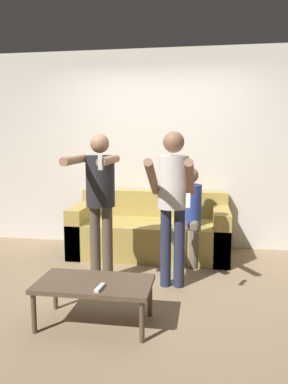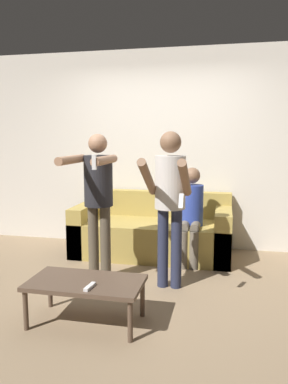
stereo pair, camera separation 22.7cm
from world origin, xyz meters
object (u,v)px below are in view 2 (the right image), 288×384
(person_standing_left, at_px, (98,192))
(remote_on_table, at_px, (90,287))
(couch, at_px, (153,233))
(person_seated, at_px, (191,211))
(coffee_table, at_px, (86,285))
(person_standing_right, at_px, (170,193))

(person_standing_left, bearing_deg, remote_on_table, -74.71)
(couch, bearing_deg, person_seated, -22.31)
(person_seated, bearing_deg, coffee_table, -112.13)
(couch, relative_size, coffee_table, 2.14)
(person_standing_left, height_order, remote_on_table, person_standing_left)
(person_standing_left, relative_size, remote_on_table, 10.16)
(couch, distance_m, coffee_table, 1.94)
(person_standing_left, relative_size, coffee_table, 1.67)
(person_standing_right, height_order, remote_on_table, person_standing_right)
(remote_on_table, bearing_deg, couch, 87.29)
(person_seated, distance_m, coffee_table, 1.88)
(couch, bearing_deg, remote_on_table, -92.71)
(couch, relative_size, remote_on_table, 13.07)
(person_seated, relative_size, remote_on_table, 7.57)
(person_standing_left, distance_m, coffee_table, 1.09)
(person_standing_right, relative_size, coffee_table, 1.69)
(person_standing_left, xyz_separation_m, remote_on_table, (0.27, -1.00, -0.59))
(couch, bearing_deg, person_standing_left, -109.35)
(person_standing_right, height_order, coffee_table, person_standing_right)
(coffee_table, xyz_separation_m, remote_on_table, (0.09, -0.14, 0.05))
(person_standing_left, relative_size, person_standing_right, 0.99)
(couch, height_order, person_seated, person_seated)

